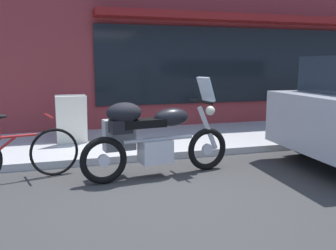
{
  "coord_description": "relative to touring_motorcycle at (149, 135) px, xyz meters",
  "views": [
    {
      "loc": [
        -1.24,
        -4.35,
        1.58
      ],
      "look_at": [
        0.34,
        0.75,
        0.7
      ],
      "focal_mm": 39.55,
      "sensor_mm": 36.0,
      "label": 1
    }
  ],
  "objects": [
    {
      "name": "parked_bicycle",
      "position": [
        -1.78,
        0.34,
        -0.23
      ],
      "size": [
        1.67,
        0.56,
        0.93
      ],
      "color": "black",
      "rests_on": "ground_plane"
    },
    {
      "name": "touring_motorcycle",
      "position": [
        0.0,
        0.0,
        0.0
      ],
      "size": [
        2.22,
        0.65,
        1.4
      ],
      "color": "black",
      "rests_on": "ground_plane"
    },
    {
      "name": "sandwich_board_sign",
      "position": [
        -0.96,
        2.07,
        -0.03
      ],
      "size": [
        0.55,
        0.41,
        0.89
      ],
      "color": "silver",
      "rests_on": "sidewalk_curb"
    },
    {
      "name": "ground_plane",
      "position": [
        -0.01,
        -0.57,
        -0.6
      ],
      "size": [
        80.0,
        80.0,
        0.0
      ],
      "primitive_type": "plane",
      "color": "#373737"
    }
  ]
}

